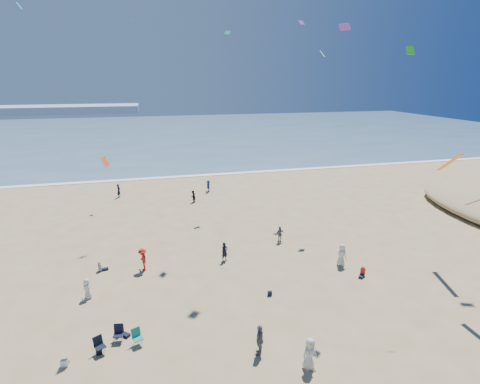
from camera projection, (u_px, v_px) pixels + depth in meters
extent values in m
cube|color=#476B84|center=(156.00, 133.00, 103.55)|extent=(220.00, 100.00, 0.06)
cube|color=white|center=(168.00, 177.00, 57.18)|extent=(220.00, 1.20, 0.08)
cube|color=#7A8EA8|center=(5.00, 110.00, 158.51)|extent=(110.00, 20.00, 3.20)
imported|color=red|center=(143.00, 260.00, 29.29)|extent=(0.89, 1.30, 1.86)
imported|color=silver|center=(342.00, 255.00, 30.06)|extent=(0.86, 1.06, 1.86)
imported|color=silver|center=(309.00, 354.00, 19.32)|extent=(0.99, 0.77, 1.79)
imported|color=black|center=(119.00, 191.00, 47.49)|extent=(0.60, 0.73, 1.73)
imported|color=#325389|center=(208.00, 186.00, 49.94)|extent=(0.64, 1.50, 1.56)
imported|color=silver|center=(87.00, 288.00, 25.61)|extent=(0.78, 0.87, 1.49)
imported|color=black|center=(225.00, 252.00, 30.87)|extent=(0.71, 0.62, 1.64)
imported|color=slate|center=(260.00, 340.00, 20.35)|extent=(0.87, 1.15, 1.81)
imported|color=black|center=(193.00, 196.00, 45.59)|extent=(0.90, 0.92, 1.50)
imported|color=gray|center=(280.00, 234.00, 34.47)|extent=(0.96, 0.55, 1.53)
cube|color=white|center=(64.00, 363.00, 19.63)|extent=(0.35, 0.20, 0.40)
cube|color=black|center=(99.00, 351.00, 20.52)|extent=(0.30, 0.22, 0.38)
cube|color=black|center=(270.00, 293.00, 26.07)|extent=(0.28, 0.18, 0.34)
cube|color=#D84B21|center=(105.00, 162.00, 21.53)|extent=(0.44, 0.79, 0.56)
cube|color=#2685D3|center=(19.00, 6.00, 26.70)|extent=(0.29, 0.57, 0.41)
cube|color=#2FA461|center=(132.00, 18.00, 45.66)|extent=(0.24, 0.47, 0.35)
cube|color=silver|center=(322.00, 54.00, 36.28)|extent=(0.74, 0.76, 0.57)
cube|color=#542B90|center=(302.00, 23.00, 40.45)|extent=(0.68, 0.64, 0.48)
cube|color=#622DA0|center=(345.00, 27.00, 24.19)|extent=(0.66, 0.84, 0.40)
cube|color=#1FAAC7|center=(227.00, 33.00, 41.82)|extent=(0.75, 0.59, 0.32)
cube|color=green|center=(410.00, 50.00, 23.92)|extent=(0.54, 0.42, 0.55)
cube|color=orange|center=(450.00, 163.00, 29.23)|extent=(0.35, 2.64, 1.87)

